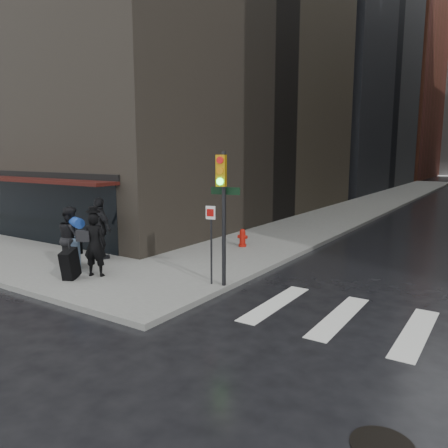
# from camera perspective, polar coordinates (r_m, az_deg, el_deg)

# --- Properties ---
(ground) EXTENTS (140.00, 140.00, 0.00)m
(ground) POSITION_cam_1_polar(r_m,az_deg,el_deg) (12.08, -10.68, -8.46)
(ground) COLOR black
(ground) RESTS_ON ground
(sidewalk_left) EXTENTS (4.00, 50.00, 0.15)m
(sidewalk_left) POSITION_cam_1_polar(r_m,az_deg,el_deg) (36.32, 20.33, 3.03)
(sidewalk_left) COLOR slate
(sidewalk_left) RESTS_ON ground
(bldg_left_mid) EXTENTS (22.00, 24.00, 34.00)m
(bldg_left_mid) POSITION_cam_1_polar(r_m,az_deg,el_deg) (52.53, 9.31, 23.85)
(bldg_left_mid) COLOR slate
(bldg_left_mid) RESTS_ON ground
(bldg_left_far) EXTENTS (22.00, 20.00, 26.00)m
(bldg_left_far) POSITION_cam_1_polar(r_m,az_deg,el_deg) (73.92, 17.15, 16.11)
(bldg_left_far) COLOR #5A251E
(bldg_left_far) RESTS_ON ground
(storefront) EXTENTS (8.40, 1.11, 2.83)m
(storefront) POSITION_cam_1_polar(r_m,az_deg,el_deg) (18.24, -22.68, 2.81)
(storefront) COLOR black
(storefront) RESTS_ON ground
(man_overcoat) EXTENTS (1.01, 1.35, 2.04)m
(man_overcoat) POSITION_cam_1_polar(r_m,az_deg,el_deg) (12.95, -17.15, -2.93)
(man_overcoat) COLOR black
(man_overcoat) RESTS_ON ground
(man_jeans) EXTENTS (1.28, 1.20, 1.91)m
(man_jeans) POSITION_cam_1_polar(r_m,az_deg,el_deg) (14.00, -19.28, -1.71)
(man_jeans) COLOR black
(man_jeans) RESTS_ON ground
(man_greycoat) EXTENTS (1.27, 0.69, 2.05)m
(man_greycoat) POSITION_cam_1_polar(r_m,az_deg,el_deg) (15.01, -15.89, -0.57)
(man_greycoat) COLOR black
(man_greycoat) RESTS_ON ground
(traffic_light) EXTENTS (0.87, 0.51, 3.54)m
(traffic_light) POSITION_cam_1_polar(r_m,az_deg,el_deg) (11.25, -0.31, 3.08)
(traffic_light) COLOR black
(traffic_light) RESTS_ON ground
(fire_hydrant) EXTENTS (0.38, 0.30, 0.68)m
(fire_hydrant) POSITION_cam_1_polar(r_m,az_deg,el_deg) (16.49, 2.43, -1.92)
(fire_hydrant) COLOR #AA140A
(fire_hydrant) RESTS_ON ground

